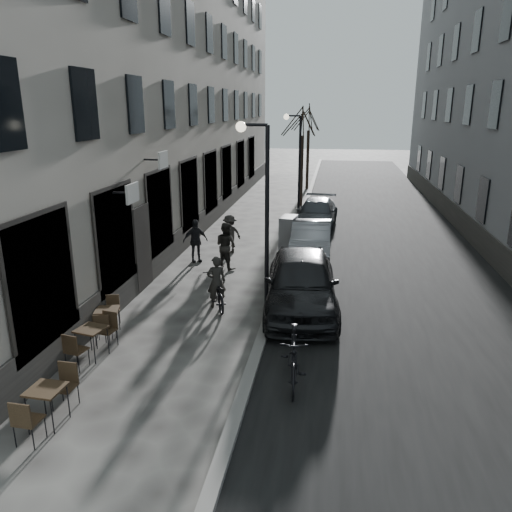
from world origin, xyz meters
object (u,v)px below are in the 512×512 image
(car_far, at_px, (316,213))
(pedestrian_near, at_px, (226,246))
(pedestrian_mid, at_px, (230,234))
(car_mid, at_px, (311,241))
(bistro_set_c, at_px, (108,319))
(utility_cabinet, at_px, (288,234))
(moped, at_px, (294,358))
(tree_far, at_px, (309,118))
(bistro_set_a, at_px, (47,402))
(bistro_set_b, at_px, (92,340))
(pedestrian_far, at_px, (195,241))
(car_near, at_px, (301,282))
(bicycle, at_px, (217,292))
(streetlamp_near, at_px, (261,195))
(streetlamp_far, at_px, (296,154))

(car_far, bearing_deg, pedestrian_near, -109.03)
(pedestrian_mid, distance_m, car_mid, 3.12)
(car_mid, bearing_deg, bistro_set_c, -123.48)
(utility_cabinet, height_order, moped, utility_cabinet)
(tree_far, height_order, bistro_set_a, tree_far)
(car_mid, bearing_deg, pedestrian_near, -150.70)
(bistro_set_b, height_order, pedestrian_far, pedestrian_far)
(tree_far, xyz_separation_m, bistro_set_b, (-3.36, -24.71, -4.23))
(bistro_set_b, xyz_separation_m, moped, (4.58, -0.41, 0.15))
(tree_far, height_order, car_near, tree_far)
(tree_far, distance_m, bistro_set_a, 27.65)
(bistro_set_a, bearing_deg, bicycle, 76.44)
(streetlamp_near, relative_size, pedestrian_mid, 3.41)
(bistro_set_a, distance_m, pedestrian_far, 9.85)
(tree_far, bearing_deg, streetlamp_far, -90.46)
(streetlamp_far, height_order, pedestrian_mid, streetlamp_far)
(utility_cabinet, distance_m, car_mid, 1.12)
(bicycle, height_order, car_mid, car_mid)
(streetlamp_far, distance_m, bistro_set_a, 18.59)
(bistro_set_a, xyz_separation_m, pedestrian_near, (1.23, 9.25, 0.39))
(car_far, height_order, moped, car_far)
(tree_far, height_order, pedestrian_near, tree_far)
(bistro_set_b, bearing_deg, tree_far, 93.97)
(bicycle, bearing_deg, streetlamp_near, 173.84)
(bistro_set_c, bearing_deg, utility_cabinet, 51.68)
(pedestrian_near, bearing_deg, bicycle, 129.44)
(pedestrian_far, bearing_deg, car_mid, -17.28)
(bistro_set_c, xyz_separation_m, car_near, (4.63, 2.30, 0.42))
(car_near, height_order, car_mid, car_near)
(streetlamp_far, xyz_separation_m, bistro_set_b, (-3.28, -15.71, -2.73))
(streetlamp_near, height_order, bistro_set_c, streetlamp_near)
(tree_far, xyz_separation_m, car_far, (1.10, -11.13, -4.03))
(pedestrian_near, xyz_separation_m, car_mid, (2.85, 1.66, -0.15))
(bistro_set_b, height_order, moped, moped)
(streetlamp_near, bearing_deg, bistro_set_a, -115.22)
(streetlamp_far, bearing_deg, car_near, -84.53)
(streetlamp_far, relative_size, car_far, 1.16)
(bistro_set_b, xyz_separation_m, pedestrian_far, (0.34, 7.39, 0.35))
(tree_far, xyz_separation_m, bicycle, (-1.27, -21.38, -4.21))
(streetlamp_near, xyz_separation_m, pedestrian_mid, (-1.94, 4.98, -2.41))
(pedestrian_mid, xyz_separation_m, pedestrian_far, (-1.00, -1.30, 0.04))
(streetlamp_far, relative_size, utility_cabinet, 3.57)
(bistro_set_c, relative_size, utility_cabinet, 0.98)
(pedestrian_mid, bearing_deg, car_near, 78.41)
(utility_cabinet, distance_m, car_near, 5.72)
(bistro_set_a, relative_size, bistro_set_c, 1.05)
(streetlamp_far, height_order, bistro_set_b, streetlamp_far)
(streetlamp_far, distance_m, tree_far, 9.12)
(bistro_set_c, xyz_separation_m, pedestrian_mid, (1.52, 7.51, 0.34))
(pedestrian_near, bearing_deg, pedestrian_far, 6.22)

